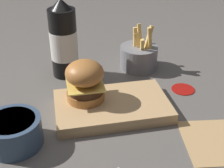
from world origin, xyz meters
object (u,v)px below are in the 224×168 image
object	(u,v)px
burger	(85,81)
side_bowl	(13,131)
serving_board	(112,106)
fries_basket	(139,56)
ketchup_bottle	(64,42)

from	to	relation	value
burger	side_bowl	bearing A→B (deg)	31.41
serving_board	burger	bearing A→B (deg)	-22.75
burger	fries_basket	bearing A→B (deg)	-135.12
serving_board	side_bowl	world-z (taller)	side_bowl
serving_board	side_bowl	distance (m)	0.24
burger	ketchup_bottle	world-z (taller)	ketchup_bottle
side_bowl	burger	bearing A→B (deg)	-148.59
ketchup_bottle	side_bowl	size ratio (longest dim) A/B	1.91
serving_board	ketchup_bottle	world-z (taller)	ketchup_bottle
ketchup_bottle	side_bowl	world-z (taller)	ketchup_bottle
ketchup_bottle	side_bowl	bearing A→B (deg)	65.87
fries_basket	side_bowl	xyz separation A→B (m)	(0.36, 0.29, -0.01)
fries_basket	ketchup_bottle	bearing A→B (deg)	-0.60
ketchup_bottle	side_bowl	distance (m)	0.33
serving_board	fries_basket	xyz separation A→B (m)	(-0.13, -0.22, 0.02)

